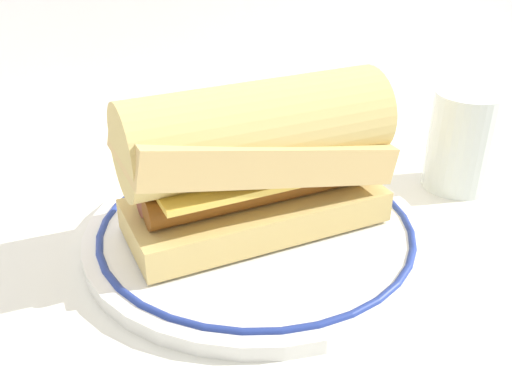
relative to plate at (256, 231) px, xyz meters
name	(u,v)px	position (x,y,z in m)	size (l,w,h in m)	color
ground_plane	(258,231)	(0.01, 0.01, -0.01)	(1.50, 1.50, 0.00)	silver
plate	(256,231)	(0.00, 0.00, 0.00)	(0.29, 0.29, 0.01)	white
sausage_sandwich	(256,156)	(0.00, 0.00, 0.07)	(0.22, 0.10, 0.12)	#D6B96C
drinking_glass	(461,147)	(0.22, -0.01, 0.03)	(0.06, 0.06, 0.10)	silver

